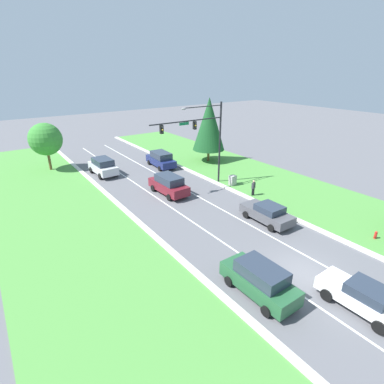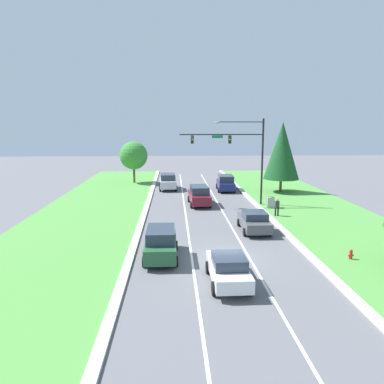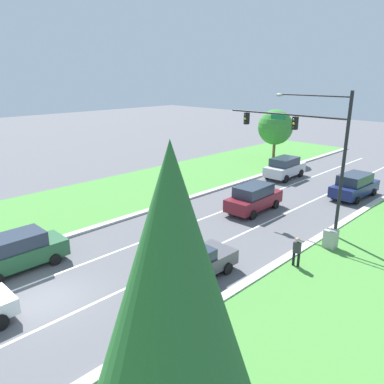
{
  "view_description": "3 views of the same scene",
  "coord_description": "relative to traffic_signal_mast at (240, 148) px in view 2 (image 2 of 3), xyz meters",
  "views": [
    {
      "loc": [
        -14.77,
        -8.79,
        12.08
      ],
      "look_at": [
        -1.21,
        10.46,
        2.3
      ],
      "focal_mm": 28.0,
      "sensor_mm": 36.0,
      "label": 1
    },
    {
      "loc": [
        -2.9,
        -22.11,
        8.16
      ],
      "look_at": [
        -1.1,
        13.96,
        1.73
      ],
      "focal_mm": 35.0,
      "sensor_mm": 36.0,
      "label": 2
    },
    {
      "loc": [
        15.04,
        -5.81,
        9.71
      ],
      "look_at": [
        -1.87,
        11.17,
        2.18
      ],
      "focal_mm": 35.0,
      "sensor_mm": 36.0,
      "label": 3
    }
  ],
  "objects": [
    {
      "name": "grass_verge_left",
      "position": [
        -14.77,
        -15.71,
        -5.84
      ],
      "size": [
        10.0,
        90.0,
        0.08
      ],
      "color": "#4C8E3D",
      "rests_on": "ground_plane"
    },
    {
      "name": "traffic_signal_mast",
      "position": [
        0.0,
        0.0,
        0.0
      ],
      "size": [
        8.55,
        0.41,
        8.87
      ],
      "color": "black",
      "rests_on": "ground_plane"
    },
    {
      "name": "conifer_far_right_tree",
      "position": [
        6.43,
        7.14,
        -0.73
      ],
      "size": [
        4.32,
        4.32,
        8.62
      ],
      "color": "brown",
      "rests_on": "ground_plane"
    },
    {
      "name": "white_sedan",
      "position": [
        -3.96,
        -19.48,
        -5.06
      ],
      "size": [
        2.08,
        4.53,
        1.6
      ],
      "rotation": [
        0.0,
        0.0,
        0.02
      ],
      "color": "white",
      "rests_on": "ground_plane"
    },
    {
      "name": "oak_near_left_tree",
      "position": [
        -12.4,
        15.66,
        -1.92
      ],
      "size": [
        3.98,
        3.98,
        5.96
      ],
      "color": "brown",
      "rests_on": "ground_plane"
    },
    {
      "name": "lane_stripe_inner_left",
      "position": [
        -5.67,
        -15.71,
        -5.88
      ],
      "size": [
        0.14,
        81.0,
        0.01
      ],
      "color": "white",
      "rests_on": "ground_plane"
    },
    {
      "name": "lane_stripe_inner_right",
      "position": [
        -2.07,
        -15.71,
        -5.88
      ],
      "size": [
        0.14,
        81.0,
        0.01
      ],
      "color": "white",
      "rests_on": "ground_plane"
    },
    {
      "name": "pedestrian",
      "position": [
        2.58,
        -5.15,
        -4.95
      ],
      "size": [
        0.41,
        0.29,
        1.69
      ],
      "rotation": [
        0.0,
        0.0,
        3.32
      ],
      "color": "black",
      "rests_on": "ground_plane"
    },
    {
      "name": "utility_cabinet",
      "position": [
        2.85,
        -1.78,
        -5.3
      ],
      "size": [
        0.7,
        0.6,
        1.16
      ],
      "color": "#9E9E99",
      "rests_on": "ground_plane"
    },
    {
      "name": "silver_suv",
      "position": [
        -7.5,
        10.05,
        -4.82
      ],
      "size": [
        2.37,
        4.83,
        2.04
      ],
      "rotation": [
        0.0,
        0.0,
        0.04
      ],
      "color": "silver",
      "rests_on": "ground_plane"
    },
    {
      "name": "navy_suv",
      "position": [
        -0.16,
        8.82,
        -4.88
      ],
      "size": [
        2.37,
        5.17,
        1.98
      ],
      "rotation": [
        0.0,
        0.0,
        -0.05
      ],
      "color": "navy",
      "rests_on": "ground_plane"
    },
    {
      "name": "curb_strip_left",
      "position": [
        -9.52,
        -15.71,
        -5.81
      ],
      "size": [
        0.5,
        90.0,
        0.15
      ],
      "color": "beige",
      "rests_on": "ground_plane"
    },
    {
      "name": "graphite_sedan",
      "position": [
        -0.49,
        -9.72,
        -5.08
      ],
      "size": [
        2.19,
        4.63,
        1.59
      ],
      "rotation": [
        0.0,
        0.0,
        -0.01
      ],
      "color": "#4C4C51",
      "rests_on": "ground_plane"
    },
    {
      "name": "forest_suv",
      "position": [
        -7.58,
        -15.47,
        -4.9
      ],
      "size": [
        2.11,
        4.72,
        1.93
      ],
      "rotation": [
        0.0,
        0.0,
        -0.0
      ],
      "color": "#235633",
      "rests_on": "ground_plane"
    },
    {
      "name": "ground_plane",
      "position": [
        -3.87,
        -15.71,
        -5.88
      ],
      "size": [
        160.0,
        160.0,
        0.0
      ],
      "primitive_type": "plane",
      "color": "#5B5B60"
    },
    {
      "name": "curb_strip_right",
      "position": [
        1.78,
        -15.71,
        -5.81
      ],
      "size": [
        0.5,
        90.0,
        0.15
      ],
      "color": "beige",
      "rests_on": "ground_plane"
    },
    {
      "name": "fire_hydrant",
      "position": [
        4.06,
        -16.45,
        -5.54
      ],
      "size": [
        0.34,
        0.2,
        0.7
      ],
      "color": "red",
      "rests_on": "ground_plane"
    },
    {
      "name": "burgundy_suv",
      "position": [
        -4.1,
        0.29,
        -4.86
      ],
      "size": [
        2.29,
        5.04,
        2.01
      ],
      "rotation": [
        0.0,
        0.0,
        0.04
      ],
      "color": "maroon",
      "rests_on": "ground_plane"
    }
  ]
}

